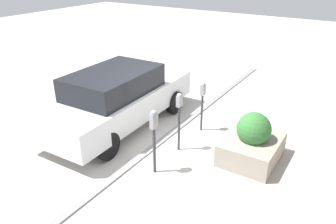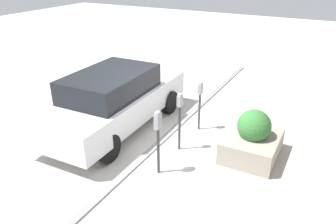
{
  "view_description": "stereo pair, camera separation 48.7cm",
  "coord_description": "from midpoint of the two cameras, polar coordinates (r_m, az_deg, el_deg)",
  "views": [
    {
      "loc": [
        -5.6,
        -3.7,
        3.99
      ],
      "look_at": [
        0.0,
        -0.14,
        0.86
      ],
      "focal_mm": 35.0,
      "sensor_mm": 36.0,
      "label": 1
    },
    {
      "loc": [
        -5.84,
        -3.28,
        3.99
      ],
      "look_at": [
        0.0,
        -0.14,
        0.86
      ],
      "focal_mm": 35.0,
      "sensor_mm": 36.0,
      "label": 2
    }
  ],
  "objects": [
    {
      "name": "ground_plane",
      "position": [
        7.8,
        -2.72,
        -5.55
      ],
      "size": [
        40.0,
        40.0,
        0.0
      ],
      "primitive_type": "plane",
      "color": "beige"
    },
    {
      "name": "curb_strip",
      "position": [
        7.83,
        -3.23,
        -5.28
      ],
      "size": [
        13.5,
        0.16,
        0.04
      ],
      "color": "gray",
      "rests_on": "ground_plane"
    },
    {
      "name": "parking_meter_nearest",
      "position": [
        6.32,
        -3.97,
        -3.08
      ],
      "size": [
        0.17,
        0.15,
        1.4
      ],
      "color": "#38383D",
      "rests_on": "ground_plane"
    },
    {
      "name": "parking_meter_second",
      "position": [
        7.13,
        0.11,
        0.11
      ],
      "size": [
        0.14,
        0.12,
        1.4
      ],
      "color": "#38383D",
      "rests_on": "ground_plane"
    },
    {
      "name": "parking_meter_middle",
      "position": [
        8.06,
        3.88,
        2.76
      ],
      "size": [
        0.15,
        0.12,
        1.3
      ],
      "color": "#38383D",
      "rests_on": "ground_plane"
    },
    {
      "name": "planter_box",
      "position": [
        7.32,
        12.65,
        -4.73
      ],
      "size": [
        1.41,
        1.12,
        1.1
      ],
      "color": "#A39989",
      "rests_on": "ground_plane"
    },
    {
      "name": "parked_car_front",
      "position": [
        8.33,
        -10.89,
        2.21
      ],
      "size": [
        4.54,
        1.82,
        1.53
      ],
      "rotation": [
        0.0,
        0.0,
        0.03
      ],
      "color": "silver",
      "rests_on": "ground_plane"
    }
  ]
}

